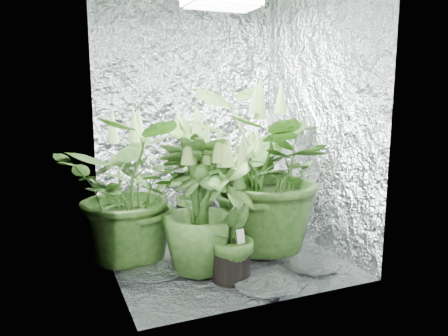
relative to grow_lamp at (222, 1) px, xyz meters
The scene contains 11 objects.
ground 1.83m from the grow_lamp, ahead, with size 1.60×1.60×0.00m, color silver.
walls 0.83m from the grow_lamp, ahead, with size 1.62×1.62×2.00m.
grow_lamp is the anchor object (origin of this frame).
plant_a 1.44m from the grow_lamp, 169.38° to the left, with size 1.24×1.24×1.13m.
plant_b 1.44m from the grow_lamp, 91.99° to the left, with size 0.74×0.74×1.11m.
plant_c 1.45m from the grow_lamp, 26.28° to the left, with size 0.52×0.52×0.94m.
plant_d 1.40m from the grow_lamp, 137.63° to the right, with size 0.65×0.65×1.02m.
plant_e 1.23m from the grow_lamp, 17.10° to the right, with size 1.26×1.26×1.32m.
plant_f 1.45m from the grow_lamp, 104.25° to the right, with size 0.55×0.55×0.97m.
circulation_fan 1.87m from the grow_lamp, 45.80° to the left, with size 0.15×0.33×0.37m.
plant_label 1.59m from the grow_lamp, 96.68° to the right, with size 0.06×0.01×0.09m, color white.
Camera 1 is at (-1.19, -2.88, 1.23)m, focal length 35.00 mm.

